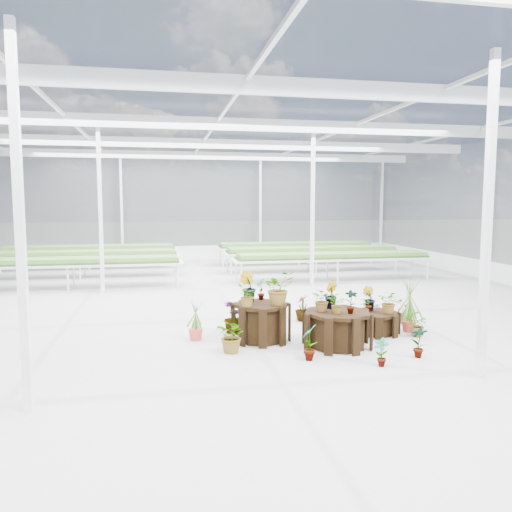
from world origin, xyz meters
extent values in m
plane|color=gray|center=(0.00, 0.00, 0.00)|extent=(24.00, 24.00, 0.00)
cylinder|color=black|center=(0.34, -1.56, 0.34)|extent=(1.15, 1.15, 0.68)
cylinder|color=black|center=(1.54, -2.16, 0.31)|extent=(1.39, 1.39, 0.62)
cylinder|color=black|center=(2.54, -1.46, 0.21)|extent=(1.11, 1.11, 0.41)
imported|color=#466E2F|center=(0.11, -1.38, 0.96)|extent=(0.39, 0.38, 0.55)
imported|color=#466E2F|center=(0.60, -1.74, 0.98)|extent=(0.67, 0.63, 0.60)
imported|color=#466E2F|center=(0.39, -1.22, 0.88)|extent=(0.17, 0.23, 0.41)
imported|color=#466E2F|center=(0.03, -1.82, 0.88)|extent=(0.42, 0.45, 0.39)
imported|color=#466E2F|center=(1.28, -2.14, 0.82)|extent=(0.41, 0.44, 0.40)
imported|color=#466E2F|center=(1.69, -2.39, 0.83)|extent=(0.27, 0.24, 0.42)
imported|color=#466E2F|center=(1.51, -1.89, 0.86)|extent=(0.24, 0.28, 0.48)
imported|color=#466E2F|center=(1.45, -2.33, 0.78)|extent=(0.37, 0.36, 0.32)
imported|color=#466E2F|center=(2.42, -1.44, 0.61)|extent=(0.16, 0.22, 0.40)
imported|color=#466E2F|center=(2.75, -1.64, 0.63)|extent=(0.51, 0.51, 0.43)
imported|color=#466E2F|center=(2.49, -1.29, 0.64)|extent=(0.31, 0.32, 0.46)
imported|color=#466E2F|center=(-0.28, -2.18, 0.28)|extent=(0.67, 0.68, 0.57)
imported|color=#466E2F|center=(-0.04, -0.98, 0.24)|extent=(0.34, 0.34, 0.49)
imported|color=#466E2F|center=(0.85, -2.80, 0.29)|extent=(0.34, 0.37, 0.58)
imported|color=#466E2F|center=(1.82, -3.30, 0.22)|extent=(0.27, 0.27, 0.44)
imported|color=#466E2F|center=(2.61, -3.00, 0.25)|extent=(0.29, 0.22, 0.51)
imported|color=#466E2F|center=(3.20, -1.82, 0.22)|extent=(0.52, 0.51, 0.44)
imported|color=#466E2F|center=(3.48, -0.91, 0.24)|extent=(0.56, 0.53, 0.49)
imported|color=#466E2F|center=(2.78, -0.82, 0.27)|extent=(0.44, 0.50, 0.54)
imported|color=#466E2F|center=(1.49, -0.23, 0.28)|extent=(0.37, 0.37, 0.56)
imported|color=#466E2F|center=(-0.09, -0.91, 0.32)|extent=(0.47, 0.47, 0.63)
camera|label=1|loc=(-1.42, -10.13, 2.45)|focal=35.00mm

